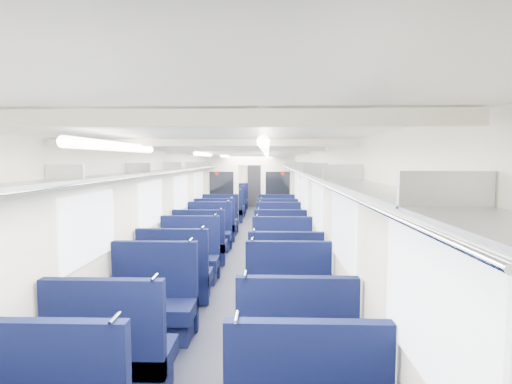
# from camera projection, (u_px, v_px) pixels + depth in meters

# --- Properties ---
(floor) EXTENTS (2.80, 18.00, 0.01)m
(floor) POSITION_uv_depth(u_px,v_px,m) (244.00, 249.00, 9.61)
(floor) COLOR black
(floor) RESTS_ON ground
(ceiling) EXTENTS (2.80, 18.00, 0.01)m
(ceiling) POSITION_uv_depth(u_px,v_px,m) (244.00, 152.00, 9.42)
(ceiling) COLOR white
(ceiling) RESTS_ON wall_left
(wall_left) EXTENTS (0.02, 18.00, 2.35)m
(wall_left) POSITION_uv_depth(u_px,v_px,m) (186.00, 201.00, 9.56)
(wall_left) COLOR silver
(wall_left) RESTS_ON floor
(dado_left) EXTENTS (0.03, 17.90, 0.70)m
(dado_left) POSITION_uv_depth(u_px,v_px,m) (187.00, 235.00, 9.63)
(dado_left) COLOR black
(dado_left) RESTS_ON floor
(wall_right) EXTENTS (0.02, 18.00, 2.35)m
(wall_right) POSITION_uv_depth(u_px,v_px,m) (303.00, 201.00, 9.48)
(wall_right) COLOR silver
(wall_right) RESTS_ON floor
(dado_right) EXTENTS (0.03, 17.90, 0.70)m
(dado_right) POSITION_uv_depth(u_px,v_px,m) (302.00, 235.00, 9.54)
(dado_right) COLOR black
(dado_right) RESTS_ON floor
(wall_far) EXTENTS (2.80, 0.02, 2.35)m
(wall_far) POSITION_uv_depth(u_px,v_px,m) (256.00, 181.00, 18.49)
(wall_far) COLOR silver
(wall_far) RESTS_ON floor
(luggage_rack_left) EXTENTS (0.36, 17.40, 0.18)m
(luggage_rack_left) POSITION_uv_depth(u_px,v_px,m) (193.00, 168.00, 9.49)
(luggage_rack_left) COLOR #B2B5BA
(luggage_rack_left) RESTS_ON wall_left
(luggage_rack_right) EXTENTS (0.36, 17.40, 0.18)m
(luggage_rack_right) POSITION_uv_depth(u_px,v_px,m) (295.00, 168.00, 9.42)
(luggage_rack_right) COLOR #B2B5BA
(luggage_rack_right) RESTS_ON wall_right
(windows) EXTENTS (2.78, 15.60, 0.75)m
(windows) POSITION_uv_depth(u_px,v_px,m) (243.00, 193.00, 9.04)
(windows) COLOR white
(windows) RESTS_ON wall_left
(ceiling_fittings) EXTENTS (2.70, 16.06, 0.11)m
(ceiling_fittings) POSITION_uv_depth(u_px,v_px,m) (243.00, 154.00, 9.17)
(ceiling_fittings) COLOR white
(ceiling_fittings) RESTS_ON ceiling
(end_door) EXTENTS (0.75, 0.06, 2.00)m
(end_door) POSITION_uv_depth(u_px,v_px,m) (256.00, 185.00, 18.44)
(end_door) COLOR black
(end_door) RESTS_ON floor
(bulkhead) EXTENTS (2.80, 0.10, 2.35)m
(bulkhead) POSITION_uv_depth(u_px,v_px,m) (250.00, 190.00, 12.41)
(bulkhead) COLOR white
(bulkhead) RESTS_ON floor
(seat_4) EXTENTS (1.06, 0.59, 1.19)m
(seat_4) POSITION_uv_depth(u_px,v_px,m) (111.00, 360.00, 3.57)
(seat_4) COLOR #0B1137
(seat_4) RESTS_ON floor
(seat_5) EXTENTS (1.06, 0.59, 1.19)m
(seat_5) POSITION_uv_depth(u_px,v_px,m) (295.00, 356.00, 3.63)
(seat_5) COLOR #0B1137
(seat_5) RESTS_ON floor
(seat_6) EXTENTS (1.06, 0.59, 1.19)m
(seat_6) POSITION_uv_depth(u_px,v_px,m) (152.00, 308.00, 4.83)
(seat_6) COLOR #0B1137
(seat_6) RESTS_ON floor
(seat_7) EXTENTS (1.06, 0.59, 1.19)m
(seat_7) POSITION_uv_depth(u_px,v_px,m) (289.00, 308.00, 4.84)
(seat_7) COLOR #0B1137
(seat_7) RESTS_ON floor
(seat_8) EXTENTS (1.06, 0.59, 1.19)m
(seat_8) POSITION_uv_depth(u_px,v_px,m) (175.00, 278.00, 6.03)
(seat_8) COLOR #0B1137
(seat_8) RESTS_ON floor
(seat_9) EXTENTS (1.06, 0.59, 1.19)m
(seat_9) POSITION_uv_depth(u_px,v_px,m) (285.00, 284.00, 5.78)
(seat_9) COLOR #0B1137
(seat_9) RESTS_ON floor
(seat_10) EXTENTS (1.06, 0.59, 1.19)m
(seat_10) POSITION_uv_depth(u_px,v_px,m) (189.00, 261.00, 7.08)
(seat_10) COLOR #0B1137
(seat_10) RESTS_ON floor
(seat_11) EXTENTS (1.06, 0.59, 1.19)m
(seat_11) POSITION_uv_depth(u_px,v_px,m) (282.00, 262.00, 6.98)
(seat_11) COLOR #0B1137
(seat_11) RESTS_ON floor
(seat_12) EXTENTS (1.06, 0.59, 1.19)m
(seat_12) POSITION_uv_depth(u_px,v_px,m) (200.00, 247.00, 8.23)
(seat_12) COLOR #0B1137
(seat_12) RESTS_ON floor
(seat_13) EXTENTS (1.06, 0.59, 1.19)m
(seat_13) POSITION_uv_depth(u_px,v_px,m) (280.00, 247.00, 8.25)
(seat_13) COLOR #0B1137
(seat_13) RESTS_ON floor
(seat_14) EXTENTS (1.06, 0.59, 1.19)m
(seat_14) POSITION_uv_depth(u_px,v_px,m) (209.00, 235.00, 9.48)
(seat_14) COLOR #0B1137
(seat_14) RESTS_ON floor
(seat_15) EXTENTS (1.06, 0.59, 1.19)m
(seat_15) POSITION_uv_depth(u_px,v_px,m) (279.00, 236.00, 9.41)
(seat_15) COLOR #0B1137
(seat_15) RESTS_ON floor
(seat_16) EXTENTS (1.06, 0.59, 1.19)m
(seat_16) POSITION_uv_depth(u_px,v_px,m) (215.00, 227.00, 10.59)
(seat_16) COLOR #0B1137
(seat_16) RESTS_ON floor
(seat_17) EXTENTS (1.06, 0.59, 1.19)m
(seat_17) POSITION_uv_depth(u_px,v_px,m) (278.00, 228.00, 10.52)
(seat_17) COLOR #0B1137
(seat_17) RESTS_ON floor
(seat_18) EXTENTS (1.06, 0.59, 1.19)m
(seat_18) POSITION_uv_depth(u_px,v_px,m) (220.00, 221.00, 11.61)
(seat_18) COLOR #0B1137
(seat_18) RESTS_ON floor
(seat_19) EXTENTS (1.06, 0.59, 1.19)m
(seat_19) POSITION_uv_depth(u_px,v_px,m) (277.00, 222.00, 11.53)
(seat_19) COLOR #0B1137
(seat_19) RESTS_ON floor
(seat_20) EXTENTS (1.06, 0.59, 1.19)m
(seat_20) POSITION_uv_depth(u_px,v_px,m) (228.00, 212.00, 13.79)
(seat_20) COLOR #0B1137
(seat_20) RESTS_ON floor
(seat_21) EXTENTS (1.06, 0.59, 1.19)m
(seat_21) POSITION_uv_depth(u_px,v_px,m) (275.00, 212.00, 13.62)
(seat_21) COLOR #0B1137
(seat_21) RESTS_ON floor
(seat_22) EXTENTS (1.06, 0.59, 1.19)m
(seat_22) POSITION_uv_depth(u_px,v_px,m) (231.00, 208.00, 14.89)
(seat_22) COLOR #0B1137
(seat_22) RESTS_ON floor
(seat_23) EXTENTS (1.06, 0.59, 1.19)m
(seat_23) POSITION_uv_depth(u_px,v_px,m) (275.00, 208.00, 14.90)
(seat_23) COLOR #0B1137
(seat_23) RESTS_ON floor
(seat_24) EXTENTS (1.06, 0.59, 1.19)m
(seat_24) POSITION_uv_depth(u_px,v_px,m) (233.00, 205.00, 15.97)
(seat_24) COLOR #0B1137
(seat_24) RESTS_ON floor
(seat_25) EXTENTS (1.06, 0.59, 1.19)m
(seat_25) POSITION_uv_depth(u_px,v_px,m) (274.00, 205.00, 15.89)
(seat_25) COLOR #0B1137
(seat_25) RESTS_ON floor
(seat_26) EXTENTS (1.06, 0.59, 1.19)m
(seat_26) POSITION_uv_depth(u_px,v_px,m) (236.00, 202.00, 17.20)
(seat_26) COLOR #0B1137
(seat_26) RESTS_ON floor
(seat_27) EXTENTS (1.06, 0.59, 1.19)m
(seat_27) POSITION_uv_depth(u_px,v_px,m) (274.00, 202.00, 17.05)
(seat_27) COLOR #0B1137
(seat_27) RESTS_ON floor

